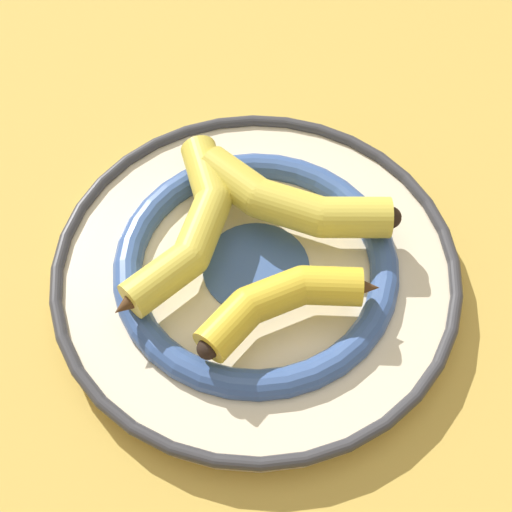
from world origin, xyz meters
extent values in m
plane|color=gold|center=(0.00, 0.00, 0.00)|extent=(2.80, 2.80, 0.00)
cylinder|color=beige|center=(-0.02, 0.04, 0.01)|extent=(0.36, 0.36, 0.02)
torus|color=#385699|center=(-0.02, 0.04, 0.03)|extent=(0.26, 0.26, 0.03)
cylinder|color=#385699|center=(-0.02, 0.04, 0.02)|extent=(0.10, 0.10, 0.00)
torus|color=#333338|center=(-0.02, 0.04, 0.02)|extent=(0.37, 0.37, 0.01)
cylinder|color=gold|center=(-0.02, 0.11, 0.06)|extent=(0.07, 0.07, 0.04)
cylinder|color=gold|center=(0.02, 0.07, 0.06)|extent=(0.07, 0.06, 0.04)
cylinder|color=gold|center=(0.07, 0.05, 0.06)|extent=(0.07, 0.05, 0.04)
sphere|color=gold|center=(-0.01, 0.09, 0.06)|extent=(0.04, 0.04, 0.04)
sphere|color=gold|center=(0.05, 0.06, 0.06)|extent=(0.04, 0.04, 0.04)
cone|color=#472D19|center=(-0.04, 0.14, 0.06)|extent=(0.04, 0.04, 0.03)
sphere|color=black|center=(0.10, 0.04, 0.06)|extent=(0.02, 0.02, 0.02)
cylinder|color=gold|center=(0.04, -0.01, 0.06)|extent=(0.06, 0.04, 0.03)
cylinder|color=gold|center=(-0.01, -0.01, 0.06)|extent=(0.06, 0.04, 0.03)
cylinder|color=gold|center=(-0.06, -0.03, 0.06)|extent=(0.06, 0.06, 0.03)
sphere|color=gold|center=(0.01, -0.01, 0.06)|extent=(0.03, 0.03, 0.03)
sphere|color=gold|center=(-0.04, -0.02, 0.06)|extent=(0.03, 0.03, 0.03)
cone|color=#472D19|center=(0.06, -0.02, 0.06)|extent=(0.04, 0.03, 0.03)
sphere|color=black|center=(-0.08, -0.05, 0.06)|extent=(0.02, 0.02, 0.02)
cylinder|color=gold|center=(-0.11, 0.02, 0.06)|extent=(0.07, 0.06, 0.03)
cylinder|color=gold|center=(-0.06, 0.07, 0.06)|extent=(0.06, 0.07, 0.03)
cylinder|color=gold|center=(-0.05, 0.13, 0.06)|extent=(0.04, 0.07, 0.03)
sphere|color=gold|center=(-0.08, 0.04, 0.06)|extent=(0.03, 0.03, 0.03)
sphere|color=gold|center=(-0.05, 0.10, 0.06)|extent=(0.03, 0.03, 0.03)
cone|color=#472D19|center=(-0.13, 0.01, 0.06)|extent=(0.04, 0.04, 0.03)
sphere|color=black|center=(-0.05, 0.16, 0.06)|extent=(0.02, 0.02, 0.02)
camera|label=1|loc=(-0.09, -0.30, 0.57)|focal=50.00mm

